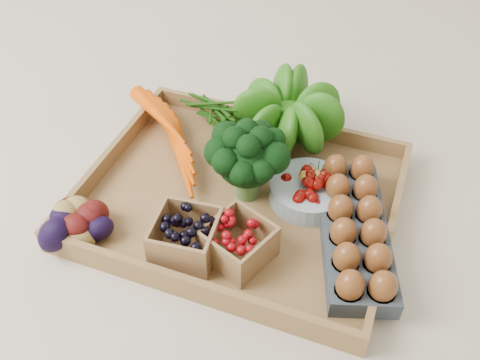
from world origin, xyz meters
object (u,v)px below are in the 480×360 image
(cherry_bowl, at_px, (308,191))
(egg_carton, at_px, (354,233))
(broccoli, at_px, (247,172))
(tray, at_px, (240,200))

(cherry_bowl, relative_size, egg_carton, 0.47)
(egg_carton, bearing_deg, cherry_bowl, 126.84)
(cherry_bowl, bearing_deg, broccoli, -165.10)
(tray, bearing_deg, broccoli, 57.60)
(cherry_bowl, bearing_deg, egg_carton, -34.92)
(broccoli, relative_size, egg_carton, 0.47)
(broccoli, height_order, cherry_bowl, broccoli)
(tray, xyz_separation_m, egg_carton, (0.21, -0.03, 0.03))
(broccoli, distance_m, egg_carton, 0.21)
(broccoli, bearing_deg, cherry_bowl, 14.90)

